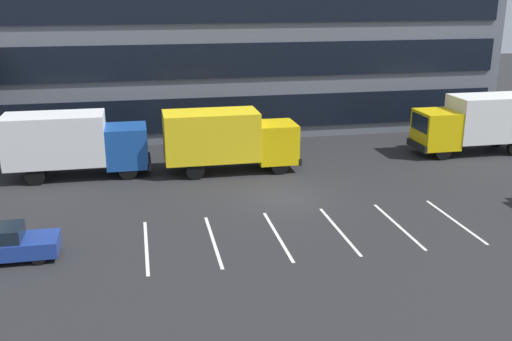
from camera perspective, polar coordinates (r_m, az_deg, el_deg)
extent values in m
plane|color=#262628|center=(29.82, 2.74, -2.79)|extent=(120.00, 120.00, 0.00)
cube|color=slate|center=(45.76, -2.80, 13.49)|extent=(39.06, 11.43, 14.40)
cube|color=black|center=(40.81, -1.44, 5.63)|extent=(37.49, 0.16, 2.30)
cube|color=black|center=(40.23, -1.47, 10.66)|extent=(37.49, 0.16, 2.30)
cube|color=black|center=(39.98, -1.52, 15.79)|extent=(37.49, 0.16, 2.30)
cube|color=silver|center=(24.92, -10.62, -7.26)|extent=(0.14, 5.40, 0.01)
cube|color=silver|center=(25.08, -4.17, -6.83)|extent=(0.14, 5.40, 0.01)
cube|color=silver|center=(25.54, 2.10, -6.33)|extent=(0.14, 5.40, 0.01)
cube|color=silver|center=(26.29, 8.08, -5.78)|extent=(0.14, 5.40, 0.01)
cube|color=silver|center=(27.31, 13.65, -5.22)|extent=(0.14, 5.40, 0.01)
cube|color=silver|center=(28.58, 18.77, -4.65)|extent=(0.14, 5.40, 0.01)
cube|color=#194799|center=(34.17, -12.46, 2.36)|extent=(2.29, 2.49, 2.29)
cube|color=black|center=(34.05, -10.62, 3.22)|extent=(0.06, 2.10, 1.01)
cube|color=white|center=(34.33, -18.94, 2.88)|extent=(5.40, 2.60, 2.81)
cube|color=black|center=(34.42, -10.36, 0.89)|extent=(0.21, 2.49, 0.42)
cylinder|color=black|center=(35.50, -12.33, 1.02)|extent=(1.04, 0.31, 1.04)
cylinder|color=black|center=(33.45, -12.34, 0.01)|extent=(1.04, 0.31, 1.04)
cylinder|color=black|center=(35.95, -20.19, 0.54)|extent=(1.04, 0.31, 1.04)
cylinder|color=black|center=(33.92, -20.68, -0.49)|extent=(1.04, 0.31, 1.04)
cube|color=yellow|center=(34.32, 1.94, 2.80)|extent=(2.26, 2.46, 2.26)
cube|color=black|center=(34.48, 3.74, 3.61)|extent=(0.06, 2.07, 0.99)
cube|color=yellow|center=(33.52, -4.39, 3.40)|extent=(5.34, 2.57, 2.77)
cube|color=black|center=(34.86, 3.81, 1.34)|extent=(0.21, 2.46, 0.41)
cylinder|color=black|center=(35.61, 1.52, 1.46)|extent=(1.03, 0.31, 1.03)
cylinder|color=black|center=(33.63, 2.33, 0.49)|extent=(1.03, 0.31, 1.03)
cylinder|color=black|center=(34.87, -6.29, 1.01)|extent=(1.03, 0.31, 1.03)
cylinder|color=black|center=(32.85, -5.93, 0.00)|extent=(1.03, 0.31, 1.03)
cube|color=yellow|center=(38.89, 17.11, 3.86)|extent=(2.34, 2.55, 2.34)
cube|color=black|center=(38.26, 15.66, 4.49)|extent=(0.06, 2.14, 1.03)
cube|color=white|center=(40.78, 22.07, 4.79)|extent=(5.52, 2.65, 2.87)
cube|color=black|center=(38.57, 15.38, 2.35)|extent=(0.21, 2.55, 0.42)
cylinder|color=black|center=(38.24, 17.73, 1.77)|extent=(1.06, 0.32, 1.06)
cylinder|color=black|center=(40.10, 16.24, 2.60)|extent=(1.06, 0.32, 1.06)
cylinder|color=black|center=(42.64, 22.26, 2.85)|extent=(1.06, 0.32, 1.06)
cube|color=navy|center=(25.15, -23.04, -6.86)|extent=(3.91, 1.64, 0.64)
cube|color=black|center=(24.97, -23.64, -5.63)|extent=(1.64, 1.44, 0.55)
cylinder|color=black|center=(25.66, -19.93, -6.65)|extent=(0.55, 0.20, 0.55)
cylinder|color=black|center=(24.38, -20.37, -7.99)|extent=(0.55, 0.20, 0.55)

